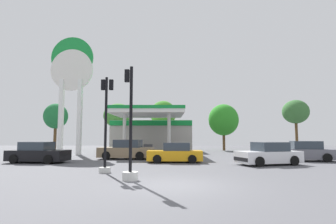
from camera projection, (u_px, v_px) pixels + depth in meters
ground_plane at (176, 185)px, 10.43m from camera, size 90.00×90.00×0.00m
gas_station at (152, 134)px, 33.20m from camera, size 9.78×13.67×4.73m
station_pole_sign at (72, 79)px, 28.28m from camera, size 4.49×0.56×12.59m
car_0 at (39, 153)px, 19.39m from camera, size 4.41×2.33×1.51m
car_1 at (127, 150)px, 22.49m from camera, size 4.75×2.52×1.63m
car_2 at (269, 155)px, 17.86m from camera, size 4.58×2.88×1.53m
car_3 at (176, 153)px, 19.62m from camera, size 4.07×1.94×1.44m
car_4 at (305, 152)px, 20.73m from camera, size 4.58×2.57×1.55m
traffic_signal_0 at (131, 147)px, 11.69m from camera, size 0.69×0.70×5.06m
traffic_signal_1 at (106, 131)px, 14.22m from camera, size 0.65×0.67×5.12m
tree_0 at (57, 116)px, 36.19m from camera, size 3.19×3.19×6.38m
tree_1 at (119, 116)px, 37.01m from camera, size 4.12×4.12×6.49m
tree_2 at (164, 114)px, 36.88m from camera, size 3.61×3.61×6.85m
tree_3 at (224, 120)px, 36.25m from camera, size 4.08×4.08×6.31m
tree_4 at (296, 112)px, 36.50m from camera, size 3.52×3.52×6.94m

